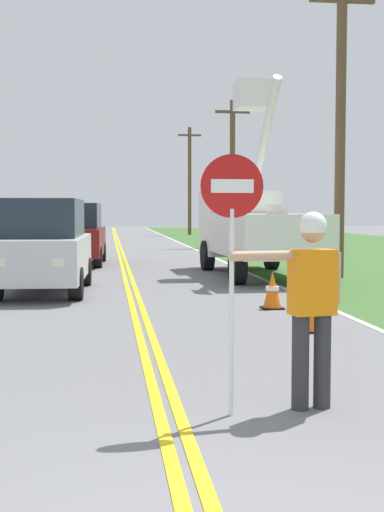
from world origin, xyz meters
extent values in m
cube|color=yellow|center=(-0.09, 20.00, 0.01)|extent=(0.11, 110.00, 0.01)
cube|color=yellow|center=(0.09, 20.00, 0.01)|extent=(0.11, 110.00, 0.01)
cube|color=silver|center=(3.60, 20.00, 0.01)|extent=(0.12, 110.00, 0.01)
cube|color=silver|center=(-3.60, 20.00, 0.01)|extent=(0.12, 110.00, 0.01)
cylinder|color=#2D2D33|center=(1.43, 2.95, 0.44)|extent=(0.16, 0.16, 0.88)
cylinder|color=#2D2D33|center=(1.21, 2.91, 0.44)|extent=(0.16, 0.16, 0.88)
cube|color=orange|center=(1.32, 2.93, 1.18)|extent=(0.43, 0.30, 0.60)
cylinder|color=tan|center=(0.83, 2.86, 1.43)|extent=(0.61, 0.18, 0.09)
cylinder|color=tan|center=(1.56, 2.97, 1.21)|extent=(0.09, 0.09, 0.48)
sphere|color=tan|center=(1.32, 2.93, 1.65)|extent=(0.22, 0.22, 0.22)
sphere|color=white|center=(1.32, 2.93, 1.70)|extent=(0.25, 0.25, 0.25)
cylinder|color=silver|center=(0.55, 2.82, 0.92)|extent=(0.04, 0.04, 1.85)
cylinder|color=#B71414|center=(0.55, 2.82, 2.05)|extent=(0.56, 0.03, 0.56)
cube|color=white|center=(0.55, 2.80, 2.05)|extent=(0.38, 0.01, 0.12)
cube|color=white|center=(3.67, 14.80, 1.21)|extent=(2.45, 4.67, 1.10)
cube|color=white|center=(3.55, 18.25, 1.46)|extent=(2.27, 2.17, 2.00)
cube|color=#1E2833|center=(3.52, 19.28, 1.76)|extent=(1.98, 0.13, 0.90)
cylinder|color=silver|center=(3.70, 13.88, 1.88)|extent=(0.56, 0.56, 0.24)
cylinder|color=silver|center=(3.65, 15.25, 3.60)|extent=(0.34, 2.94, 3.33)
cube|color=white|center=(3.61, 16.63, 5.18)|extent=(0.93, 0.93, 0.80)
cube|color=orange|center=(2.55, 12.96, 2.31)|extent=(0.62, 0.82, 0.59)
cylinder|color=black|center=(2.53, 18.01, 0.46)|extent=(0.35, 0.93, 0.92)
cylinder|color=black|center=(4.59, 18.08, 0.46)|extent=(0.35, 0.93, 0.92)
cylinder|color=black|center=(2.67, 13.73, 0.46)|extent=(0.35, 0.93, 0.92)
cylinder|color=black|center=(4.73, 13.80, 0.46)|extent=(0.35, 0.93, 0.92)
cube|color=silver|center=(-1.97, 12.57, 0.80)|extent=(1.99, 4.66, 0.92)
cube|color=#1E2833|center=(-1.97, 12.57, 1.68)|extent=(1.71, 2.91, 0.84)
cube|color=#EAEACC|center=(-1.50, 10.27, 0.85)|extent=(0.24, 0.07, 0.16)
cube|color=#EAEACC|center=(-2.60, 10.31, 0.85)|extent=(0.24, 0.07, 0.16)
cylinder|color=black|center=(-1.20, 11.12, 0.34)|extent=(0.30, 0.69, 0.68)
cylinder|color=black|center=(-1.11, 13.97, 0.34)|extent=(0.30, 0.69, 0.68)
cylinder|color=black|center=(-2.75, 14.03, 0.34)|extent=(0.30, 0.69, 0.68)
cube|color=maroon|center=(-1.64, 20.73, 0.80)|extent=(2.02, 4.67, 0.92)
cube|color=#1E2833|center=(-1.64, 20.73, 1.68)|extent=(1.73, 2.91, 0.84)
cube|color=#EAEACC|center=(-1.18, 18.43, 0.85)|extent=(0.24, 0.07, 0.16)
cube|color=#EAEACC|center=(-2.29, 18.47, 0.85)|extent=(0.24, 0.07, 0.16)
cylinder|color=black|center=(-0.88, 19.27, 0.34)|extent=(0.31, 0.69, 0.68)
cylinder|color=black|center=(-2.52, 19.34, 0.34)|extent=(0.31, 0.69, 0.68)
cylinder|color=black|center=(-0.77, 22.12, 0.34)|extent=(0.31, 0.69, 0.68)
cylinder|color=black|center=(-2.41, 22.19, 0.34)|extent=(0.31, 0.69, 0.68)
cylinder|color=brown|center=(5.77, 15.13, 4.05)|extent=(0.28, 0.28, 8.11)
cube|color=brown|center=(5.77, 15.13, 7.51)|extent=(1.80, 0.14, 0.14)
cylinder|color=brown|center=(5.87, 32.14, 3.77)|extent=(0.28, 0.28, 7.54)
cube|color=brown|center=(5.87, 32.14, 6.94)|extent=(1.80, 0.14, 0.14)
cylinder|color=brown|center=(5.78, 50.23, 4.16)|extent=(0.28, 0.28, 8.31)
cube|color=brown|center=(5.78, 50.23, 7.71)|extent=(1.80, 0.14, 0.14)
cone|color=orange|center=(2.50, 6.90, 0.35)|extent=(0.36, 0.36, 0.70)
cylinder|color=white|center=(2.50, 6.90, 0.39)|extent=(0.25, 0.25, 0.08)
cube|color=black|center=(2.50, 6.90, 0.01)|extent=(0.40, 0.40, 0.03)
cone|color=orange|center=(2.52, 9.41, 0.35)|extent=(0.36, 0.36, 0.70)
cylinder|color=white|center=(2.52, 9.41, 0.39)|extent=(0.25, 0.25, 0.08)
cube|color=black|center=(2.52, 9.41, 0.01)|extent=(0.40, 0.40, 0.03)
cube|color=#4C4C51|center=(-4.20, 22.93, 0.28)|extent=(0.10, 0.10, 0.55)
cube|color=#4C4C51|center=(-4.20, 25.22, 0.28)|extent=(0.10, 0.10, 0.55)
cube|color=#4C4C51|center=(-4.20, 27.50, 0.28)|extent=(0.10, 0.10, 0.55)
cube|color=#4C4C51|center=(-4.20, 29.79, 0.28)|extent=(0.10, 0.10, 0.55)
camera|label=1|loc=(-0.53, -3.18, 1.83)|focal=48.39mm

